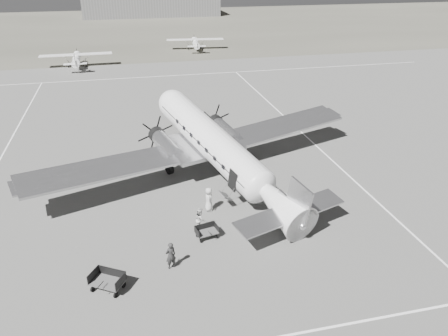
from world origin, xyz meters
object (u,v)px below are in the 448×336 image
light_plane_left (77,60)px  baggage_cart_near (207,232)px  light_plane_right (195,44)px  passenger (209,199)px  hangar_main (151,5)px  baggage_cart_far (107,282)px  ground_crew (171,255)px  dc3_airliner (218,149)px  ramp_agent (200,219)px

light_plane_left → baggage_cart_near: size_ratio=7.77×
light_plane_right → passenger: bearing=-92.7°
hangar_main → baggage_cart_far: size_ratio=21.76×
baggage_cart_near → ground_crew: 3.78m
light_plane_right → passenger: (-9.66, -61.68, -0.27)m
baggage_cart_far → dc3_airliner: bearing=83.9°
baggage_cart_near → ramp_agent: (-0.26, 0.98, 0.43)m
hangar_main → baggage_cart_near: (-6.68, -124.82, -2.86)m
baggage_cart_near → hangar_main: bearing=75.4°
light_plane_left → passenger: 52.33m
baggage_cart_far → hangar_main: bearing=116.1°
dc3_airliner → passenger: (-1.69, -4.33, -1.99)m
hangar_main → dc3_airliner: hangar_main is taller
ground_crew → passenger: bearing=-139.2°
dc3_airliner → ground_crew: bearing=-136.1°
light_plane_left → dc3_airliner: bearing=-74.6°
dc3_airliner → light_plane_right: dc3_airliner is taller
ramp_agent → baggage_cart_near: bearing=-160.6°
dc3_airliner → baggage_cart_far: bearing=-147.3°
light_plane_left → ramp_agent: size_ratio=6.95×
baggage_cart_near → baggage_cart_far: size_ratio=0.80×
light_plane_right → dc3_airliner: bearing=-91.7°
hangar_main → light_plane_right: hangar_main is taller
baggage_cart_near → baggage_cart_far: bearing=-161.6°
dc3_airliner → hangar_main: bearing=68.7°
light_plane_left → baggage_cart_far: (5.35, -57.90, -0.70)m
hangar_main → dc3_airliner: 117.16m
hangar_main → ground_crew: size_ratio=23.34×
light_plane_right → hangar_main: bearing=99.8°
dc3_airliner → light_plane_left: dc3_airliner is taller
dc3_airliner → light_plane_left: size_ratio=2.56×
hangar_main → light_plane_right: 59.89m
ground_crew → dc3_airliner: bearing=-135.6°
baggage_cart_near → baggage_cart_far: 7.41m
light_plane_left → baggage_cart_far: light_plane_left is taller
dc3_airliner → baggage_cart_far: (-8.94, -11.44, -2.38)m
light_plane_left → hangar_main: bearing=73.6°
hangar_main → passenger: size_ratio=22.59×
baggage_cart_near → passenger: bearing=64.8°
light_plane_right → ground_crew: (-13.20, -67.69, -0.30)m
light_plane_left → baggage_cart_far: size_ratio=6.22×
ramp_agent → baggage_cart_far: bearing=131.9°
dc3_airliner → light_plane_left: 48.64m
light_plane_left → light_plane_right: 24.78m
light_plane_right → ramp_agent: 65.01m
ramp_agent → passenger: passenger is taller
light_plane_right → passenger: 62.43m
baggage_cart_far → passenger: passenger is taller
dc3_airliner → light_plane_left: (-14.29, 46.47, -1.68)m
light_plane_right → baggage_cart_near: 65.94m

